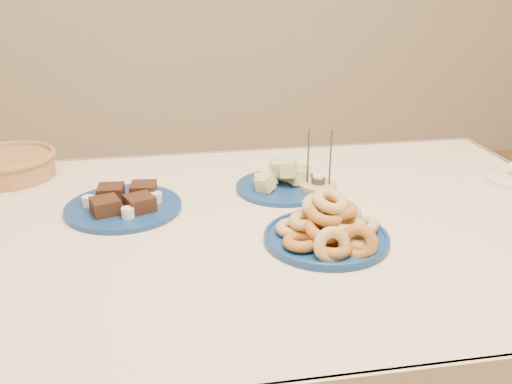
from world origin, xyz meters
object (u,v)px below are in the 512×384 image
dining_table (252,263)px  melon_plate (282,181)px  donut_platter (328,230)px  wicker_basket (9,164)px  candle_holder (318,186)px  brownie_plate (124,204)px

dining_table → melon_plate: 0.27m
dining_table → donut_platter: size_ratio=5.94×
wicker_basket → donut_platter: bearing=-35.4°
candle_holder → wicker_basket: bearing=162.8°
dining_table → brownie_plate: bearing=156.5°
candle_holder → brownie_plate: bearing=-175.9°
melon_plate → wicker_basket: size_ratio=0.96×
wicker_basket → dining_table: bearing=-34.1°
donut_platter → melon_plate: size_ratio=0.87×
candle_holder → donut_platter: bearing=-101.6°
dining_table → wicker_basket: size_ratio=5.00×
wicker_basket → candle_holder: size_ratio=2.01×
brownie_plate → candle_holder: candle_holder is taller
dining_table → candle_holder: 0.29m
dining_table → candle_holder: (0.21, 0.17, 0.12)m
dining_table → wicker_basket: bearing=145.9°
brownie_plate → melon_plate: bearing=9.9°
donut_platter → brownie_plate: bearing=150.0°
melon_plate → brownie_plate: 0.42m
donut_platter → brownie_plate: (-0.45, 0.26, -0.02)m
wicker_basket → candle_holder: 0.88m
donut_platter → wicker_basket: donut_platter is taller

